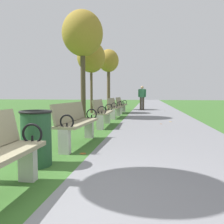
# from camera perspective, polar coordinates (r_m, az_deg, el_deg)

# --- Properties ---
(ground_plane) EXTENTS (80.00, 80.00, 0.00)m
(ground_plane) POSITION_cam_1_polar(r_m,az_deg,el_deg) (2.23, -20.80, -24.73)
(ground_plane) COLOR #386628
(paved_walkway) EXTENTS (3.02, 44.00, 0.02)m
(paved_walkway) POSITION_cam_1_polar(r_m,az_deg,el_deg) (19.70, 10.77, 1.47)
(paved_walkway) COLOR slate
(paved_walkway) RESTS_ON ground
(park_bench_2) EXTENTS (0.53, 1.62, 0.90)m
(park_bench_2) POSITION_cam_1_polar(r_m,az_deg,el_deg) (4.74, -9.31, -2.63)
(park_bench_2) COLOR gray
(park_bench_2) RESTS_ON ground
(park_bench_3) EXTENTS (0.53, 1.62, 0.90)m
(park_bench_3) POSITION_cam_1_polar(r_m,az_deg,el_deg) (7.36, -2.52, 0.02)
(park_bench_3) COLOR gray
(park_bench_3) RESTS_ON ground
(park_bench_4) EXTENTS (0.51, 1.61, 0.90)m
(park_bench_4) POSITION_cam_1_polar(r_m,az_deg,el_deg) (10.07, 0.69, 1.28)
(park_bench_4) COLOR gray
(park_bench_4) RESTS_ON ground
(park_bench_5) EXTENTS (0.50, 1.61, 0.90)m
(park_bench_5) POSITION_cam_1_polar(r_m,az_deg,el_deg) (12.53, 2.39, 1.94)
(park_bench_5) COLOR gray
(park_bench_5) RESTS_ON ground
(tree_2) EXTENTS (1.84, 1.84, 4.82)m
(tree_2) POSITION_cam_1_polar(r_m,az_deg,el_deg) (10.52, -7.68, 19.37)
(tree_2) COLOR #4C3D2D
(tree_2) RESTS_ON ground
(tree_3) EXTENTS (1.58, 1.58, 4.03)m
(tree_3) POSITION_cam_1_polar(r_m,az_deg,el_deg) (12.74, -5.45, 13.95)
(tree_3) COLOR brown
(tree_3) RESTS_ON ground
(tree_4) EXTENTS (1.40, 1.40, 4.13)m
(tree_4) POSITION_cam_1_polar(r_m,az_deg,el_deg) (15.36, -0.91, 12.91)
(tree_4) COLOR brown
(tree_4) RESTS_ON ground
(pedestrian_walking) EXTENTS (0.53, 0.25, 1.62)m
(pedestrian_walking) POSITION_cam_1_polar(r_m,az_deg,el_deg) (14.90, 7.84, 4.04)
(pedestrian_walking) COLOR #3D3328
(pedestrian_walking) RESTS_ON paved_walkway
(trash_bin) EXTENTS (0.48, 0.48, 0.84)m
(trash_bin) POSITION_cam_1_polar(r_m,az_deg,el_deg) (3.51, -19.08, -6.40)
(trash_bin) COLOR #234C2D
(trash_bin) RESTS_ON ground
(scattered_leaves) EXTENTS (4.70, 14.35, 0.02)m
(scattered_leaves) POSITION_cam_1_polar(r_m,az_deg,el_deg) (7.63, 1.51, -3.40)
(scattered_leaves) COLOR brown
(scattered_leaves) RESTS_ON ground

